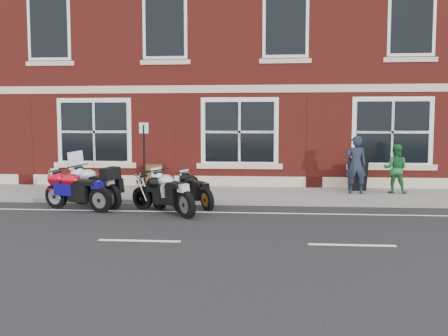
{
  "coord_description": "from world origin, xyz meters",
  "views": [
    {
      "loc": [
        2.43,
        -12.21,
        2.23
      ],
      "look_at": [
        1.23,
        1.6,
        1.01
      ],
      "focal_mm": 40.0,
      "sensor_mm": 36.0,
      "label": 1
    }
  ],
  "objects_px": {
    "moto_sport_black": "(196,189)",
    "pedestrian_right": "(395,169)",
    "moto_sport_silver": "(172,191)",
    "barrel_planter": "(153,176)",
    "moto_touring_silver": "(94,184)",
    "moto_sport_red": "(77,189)",
    "parking_sign": "(144,155)",
    "a_board_sign": "(358,176)",
    "moto_naked_black": "(162,192)",
    "pedestrian_left": "(356,165)"
  },
  "relations": [
    {
      "from": "moto_sport_black",
      "to": "pedestrian_right",
      "type": "height_order",
      "value": "pedestrian_right"
    },
    {
      "from": "moto_sport_silver",
      "to": "barrel_planter",
      "type": "relative_size",
      "value": 2.39
    },
    {
      "from": "moto_touring_silver",
      "to": "moto_sport_black",
      "type": "bearing_deg",
      "value": -49.5
    },
    {
      "from": "moto_sport_red",
      "to": "pedestrian_right",
      "type": "relative_size",
      "value": 1.37
    },
    {
      "from": "barrel_planter",
      "to": "parking_sign",
      "type": "distance_m",
      "value": 2.74
    },
    {
      "from": "moto_sport_red",
      "to": "pedestrian_right",
      "type": "bearing_deg",
      "value": -49.78
    },
    {
      "from": "pedestrian_right",
      "to": "parking_sign",
      "type": "distance_m",
      "value": 7.61
    },
    {
      "from": "moto_sport_black",
      "to": "a_board_sign",
      "type": "distance_m",
      "value": 5.52
    },
    {
      "from": "moto_naked_black",
      "to": "barrel_planter",
      "type": "height_order",
      "value": "moto_naked_black"
    },
    {
      "from": "moto_sport_red",
      "to": "pedestrian_right",
      "type": "height_order",
      "value": "pedestrian_right"
    },
    {
      "from": "moto_sport_black",
      "to": "moto_sport_silver",
      "type": "relative_size",
      "value": 0.91
    },
    {
      "from": "moto_touring_silver",
      "to": "pedestrian_left",
      "type": "distance_m",
      "value": 7.71
    },
    {
      "from": "pedestrian_right",
      "to": "barrel_planter",
      "type": "distance_m",
      "value": 7.82
    },
    {
      "from": "moto_naked_black",
      "to": "pedestrian_left",
      "type": "xyz_separation_m",
      "value": [
        5.35,
        2.94,
        0.49
      ]
    },
    {
      "from": "moto_naked_black",
      "to": "pedestrian_left",
      "type": "relative_size",
      "value": 1.02
    },
    {
      "from": "moto_naked_black",
      "to": "moto_sport_red",
      "type": "bearing_deg",
      "value": 118.34
    },
    {
      "from": "moto_touring_silver",
      "to": "pedestrian_right",
      "type": "xyz_separation_m",
      "value": [
        8.6,
        2.47,
        0.27
      ]
    },
    {
      "from": "moto_touring_silver",
      "to": "moto_sport_black",
      "type": "xyz_separation_m",
      "value": [
        2.78,
        0.14,
        -0.12
      ]
    },
    {
      "from": "moto_touring_silver",
      "to": "a_board_sign",
      "type": "relative_size",
      "value": 1.98
    },
    {
      "from": "pedestrian_left",
      "to": "barrel_planter",
      "type": "height_order",
      "value": "pedestrian_left"
    },
    {
      "from": "a_board_sign",
      "to": "barrel_planter",
      "type": "height_order",
      "value": "a_board_sign"
    },
    {
      "from": "moto_sport_red",
      "to": "a_board_sign",
      "type": "height_order",
      "value": "a_board_sign"
    },
    {
      "from": "moto_touring_silver",
      "to": "pedestrian_right",
      "type": "bearing_deg",
      "value": -36.4
    },
    {
      "from": "parking_sign",
      "to": "moto_sport_silver",
      "type": "bearing_deg",
      "value": -35.35
    },
    {
      "from": "moto_touring_silver",
      "to": "parking_sign",
      "type": "bearing_deg",
      "value": -18.27
    },
    {
      "from": "moto_naked_black",
      "to": "barrel_planter",
      "type": "relative_size",
      "value": 2.39
    },
    {
      "from": "moto_sport_black",
      "to": "moto_sport_silver",
      "type": "distance_m",
      "value": 1.14
    },
    {
      "from": "barrel_planter",
      "to": "moto_sport_red",
      "type": "bearing_deg",
      "value": -104.63
    },
    {
      "from": "moto_sport_red",
      "to": "moto_sport_silver",
      "type": "height_order",
      "value": "moto_sport_silver"
    },
    {
      "from": "moto_sport_silver",
      "to": "pedestrian_left",
      "type": "distance_m",
      "value": 5.96
    },
    {
      "from": "moto_sport_black",
      "to": "pedestrian_right",
      "type": "relative_size",
      "value": 1.09
    },
    {
      "from": "moto_sport_black",
      "to": "a_board_sign",
      "type": "xyz_separation_m",
      "value": [
        4.76,
        2.79,
        0.1
      ]
    },
    {
      "from": "pedestrian_left",
      "to": "moto_sport_red",
      "type": "bearing_deg",
      "value": 20.31
    },
    {
      "from": "a_board_sign",
      "to": "moto_touring_silver",
      "type": "bearing_deg",
      "value": -165.25
    },
    {
      "from": "a_board_sign",
      "to": "moto_sport_silver",
      "type": "bearing_deg",
      "value": -150.28
    },
    {
      "from": "moto_sport_silver",
      "to": "barrel_planter",
      "type": "bearing_deg",
      "value": 70.86
    },
    {
      "from": "moto_sport_black",
      "to": "pedestrian_right",
      "type": "distance_m",
      "value": 6.28
    },
    {
      "from": "moto_touring_silver",
      "to": "pedestrian_left",
      "type": "bearing_deg",
      "value": -35.54
    },
    {
      "from": "moto_sport_silver",
      "to": "pedestrian_left",
      "type": "xyz_separation_m",
      "value": [
        5.05,
        3.13,
        0.44
      ]
    },
    {
      "from": "moto_naked_black",
      "to": "pedestrian_right",
      "type": "distance_m",
      "value": 7.32
    },
    {
      "from": "moto_sport_red",
      "to": "barrel_planter",
      "type": "distance_m",
      "value": 4.19
    },
    {
      "from": "moto_sport_black",
      "to": "parking_sign",
      "type": "relative_size",
      "value": 0.76
    },
    {
      "from": "moto_sport_black",
      "to": "pedestrian_left",
      "type": "height_order",
      "value": "pedestrian_left"
    },
    {
      "from": "a_board_sign",
      "to": "pedestrian_left",
      "type": "bearing_deg",
      "value": -111.45
    },
    {
      "from": "moto_naked_black",
      "to": "pedestrian_right",
      "type": "bearing_deg",
      "value": -35.05
    },
    {
      "from": "moto_naked_black",
      "to": "barrel_planter",
      "type": "bearing_deg",
      "value": 45.21
    },
    {
      "from": "moto_sport_red",
      "to": "moto_naked_black",
      "type": "distance_m",
      "value": 2.23
    },
    {
      "from": "moto_sport_black",
      "to": "moto_touring_silver",
      "type": "bearing_deg",
      "value": 149.02
    },
    {
      "from": "moto_sport_red",
      "to": "pedestrian_right",
      "type": "distance_m",
      "value": 9.37
    },
    {
      "from": "moto_sport_red",
      "to": "pedestrian_right",
      "type": "xyz_separation_m",
      "value": [
        8.82,
        3.14,
        0.32
      ]
    }
  ]
}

